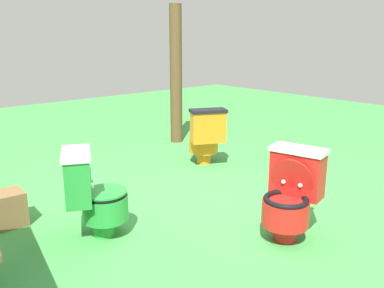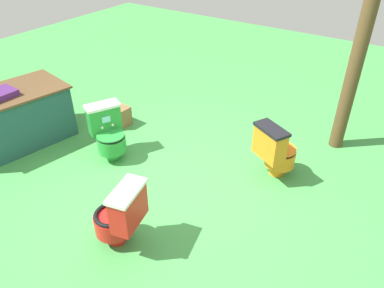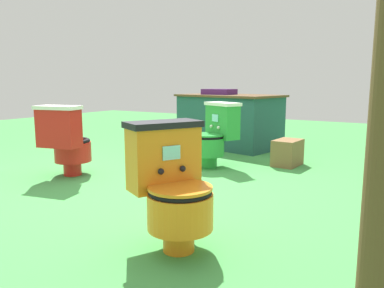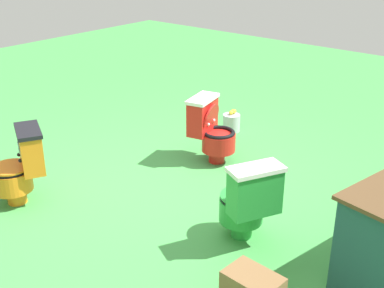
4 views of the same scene
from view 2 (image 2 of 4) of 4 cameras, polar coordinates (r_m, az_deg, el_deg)
name	(u,v)px [view 2 (image 2 of 4)]	position (r m, az deg, el deg)	size (l,w,h in m)	color
ground	(171,192)	(4.43, -3.23, -7.39)	(14.00, 14.00, 0.00)	#429947
toilet_red	(120,215)	(3.66, -11.08, -10.77)	(0.50, 0.57, 0.73)	red
toilet_green	(108,132)	(4.93, -12.82, 1.80)	(0.58, 0.62, 0.73)	green
toilet_orange	(276,151)	(4.56, 12.79, -1.03)	(0.62, 0.58, 0.73)	orange
vendor_table	(14,118)	(5.66, -25.87, 3.67)	(1.60, 1.12, 0.85)	#23514C
wooden_post	(352,78)	(5.16, 23.50, 9.28)	(0.18, 0.18, 2.02)	brown
small_crate	(117,115)	(5.77, -11.46, 4.38)	(0.38, 0.26, 0.30)	brown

